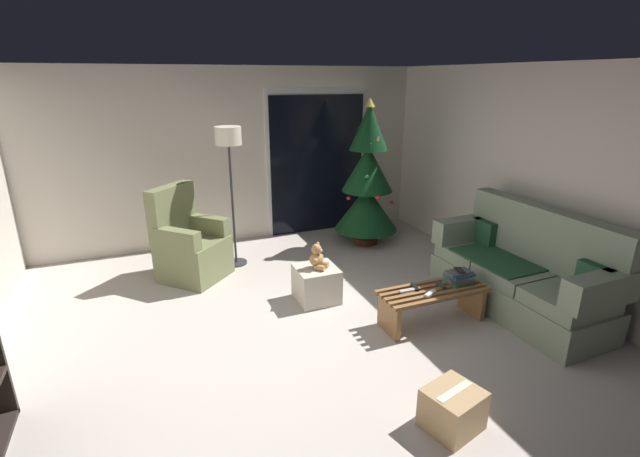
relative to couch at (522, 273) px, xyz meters
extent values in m
plane|color=#BCB2A8|center=(-2.32, 0.21, -0.40)|extent=(7.00, 7.00, 0.00)
cube|color=beige|center=(-2.32, 3.27, 0.85)|extent=(5.72, 0.12, 2.50)
cube|color=beige|center=(0.54, 0.21, 0.85)|extent=(0.12, 6.00, 2.50)
cube|color=silver|center=(-1.05, 3.20, 0.70)|extent=(1.60, 0.02, 2.20)
cube|color=black|center=(-1.05, 3.18, 0.65)|extent=(1.50, 0.02, 2.10)
cube|color=gray|center=(-0.07, 0.00, -0.23)|extent=(0.81, 1.92, 0.34)
cube|color=gray|center=(-0.07, -0.62, 0.01)|extent=(0.69, 0.62, 0.14)
cube|color=gray|center=(-0.09, 0.00, 0.01)|extent=(0.69, 0.62, 0.14)
cube|color=gray|center=(-0.10, 0.62, 0.01)|extent=(0.69, 0.62, 0.14)
cube|color=gray|center=(0.23, 0.00, 0.38)|extent=(0.25, 1.90, 0.60)
cube|color=gray|center=(-0.05, -0.87, 0.22)|extent=(0.76, 0.22, 0.28)
cube|color=gray|center=(-0.09, 0.87, 0.22)|extent=(0.76, 0.22, 0.28)
cube|color=#234C2D|center=(-0.11, 0.25, 0.09)|extent=(0.62, 0.91, 0.02)
cube|color=#234C2D|center=(0.11, -0.70, 0.22)|extent=(0.13, 0.32, 0.28)
cube|color=#234C2D|center=(0.08, 0.70, 0.22)|extent=(0.13, 0.32, 0.28)
cube|color=olive|center=(-1.05, -0.09, -0.05)|extent=(1.10, 0.05, 0.04)
cube|color=olive|center=(-1.05, -0.01, -0.05)|extent=(1.10, 0.05, 0.04)
cube|color=olive|center=(-1.05, 0.08, -0.05)|extent=(1.10, 0.05, 0.04)
cube|color=olive|center=(-1.05, 0.17, -0.05)|extent=(1.10, 0.05, 0.04)
cube|color=olive|center=(-1.05, 0.26, -0.05)|extent=(1.10, 0.05, 0.04)
cube|color=olive|center=(-1.54, 0.08, -0.23)|extent=(0.05, 0.36, 0.34)
cube|color=olive|center=(-0.56, 0.08, -0.23)|extent=(0.05, 0.36, 0.34)
cube|color=#ADADB2|center=(-1.32, 0.13, -0.02)|extent=(0.16, 0.05, 0.02)
cube|color=silver|center=(-1.14, 0.00, -0.02)|extent=(0.16, 0.11, 0.02)
cube|color=#333338|center=(-0.94, 0.12, -0.02)|extent=(0.06, 0.16, 0.02)
cube|color=black|center=(-1.20, 0.17, -0.02)|extent=(0.09, 0.16, 0.02)
cube|color=#337042|center=(-0.73, 0.10, -0.01)|extent=(0.25, 0.19, 0.04)
cube|color=#4C4C51|center=(-0.74, 0.10, 0.03)|extent=(0.29, 0.24, 0.04)
cube|color=#285684|center=(-0.72, 0.11, 0.06)|extent=(0.27, 0.19, 0.03)
cube|color=#4C4C51|center=(-0.74, 0.11, 0.09)|extent=(0.26, 0.15, 0.03)
cube|color=black|center=(-0.73, 0.11, 0.11)|extent=(0.10, 0.16, 0.01)
cylinder|color=#4C1E19|center=(-0.61, 2.36, -0.35)|extent=(0.36, 0.36, 0.10)
cylinder|color=brown|center=(-0.61, 2.36, -0.24)|extent=(0.08, 0.08, 0.12)
cone|color=#0F3819|center=(-0.61, 2.36, 0.14)|extent=(0.92, 0.92, 0.64)
cone|color=#0F3819|center=(-0.61, 2.36, 0.72)|extent=(0.73, 0.73, 0.64)
cone|color=#0F3819|center=(-0.61, 2.36, 1.30)|extent=(0.54, 0.54, 0.64)
sphere|color=red|center=(-0.62, 2.01, 0.38)|extent=(0.06, 0.06, 0.06)
sphere|color=red|center=(-0.95, 2.25, 0.35)|extent=(0.06, 0.06, 0.06)
sphere|color=red|center=(-0.43, 2.56, 0.75)|extent=(0.06, 0.06, 0.06)
sphere|color=red|center=(-0.49, 2.46, 1.26)|extent=(0.06, 0.06, 0.06)
sphere|color=red|center=(-0.22, 2.33, 0.19)|extent=(0.06, 0.06, 0.06)
sphere|color=#1E8C33|center=(-0.76, 2.11, 0.66)|extent=(0.06, 0.06, 0.06)
sphere|color=gold|center=(-0.58, 2.18, 1.13)|extent=(0.06, 0.06, 0.06)
sphere|color=blue|center=(-0.59, 2.52, 1.27)|extent=(0.06, 0.06, 0.06)
sphere|color=#B233A5|center=(-0.68, 2.18, 1.09)|extent=(0.06, 0.06, 0.06)
sphere|color=gold|center=(-0.46, 2.57, 0.79)|extent=(0.06, 0.06, 0.06)
sphere|color=#B233A5|center=(-0.57, 2.19, 1.16)|extent=(0.06, 0.06, 0.06)
cone|color=#EAD14C|center=(-0.61, 2.36, 1.62)|extent=(0.14, 0.14, 0.12)
cube|color=olive|center=(-3.11, 2.06, -0.24)|extent=(0.96, 0.96, 0.31)
cube|color=olive|center=(-3.11, 2.06, 0.00)|extent=(0.96, 0.96, 0.18)
cube|color=olive|center=(-3.30, 2.26, 0.41)|extent=(0.60, 0.59, 0.64)
cube|color=olive|center=(-2.89, 2.25, 0.20)|extent=(0.51, 0.51, 0.22)
cube|color=olive|center=(-3.29, 1.85, 0.20)|extent=(0.51, 0.51, 0.22)
cylinder|color=#2D2D30|center=(-2.56, 2.30, -0.39)|extent=(0.28, 0.28, 0.02)
cylinder|color=#2D2D30|center=(-2.56, 2.30, 0.40)|extent=(0.03, 0.03, 1.55)
cylinder|color=beige|center=(-2.56, 2.30, 1.27)|extent=(0.32, 0.32, 0.22)
cube|color=beige|center=(-1.94, 0.96, -0.21)|extent=(0.44, 0.44, 0.39)
cylinder|color=tan|center=(-1.86, 0.95, 0.02)|extent=(0.12, 0.12, 0.06)
cylinder|color=tan|center=(-1.93, 0.88, 0.02)|extent=(0.12, 0.12, 0.06)
sphere|color=tan|center=(-1.94, 0.96, 0.09)|extent=(0.15, 0.15, 0.15)
sphere|color=tan|center=(-1.94, 0.96, 0.20)|extent=(0.11, 0.11, 0.11)
sphere|color=tan|center=(-1.90, 0.93, 0.19)|extent=(0.04, 0.04, 0.04)
sphere|color=tan|center=(-1.91, 0.99, 0.25)|extent=(0.04, 0.04, 0.04)
sphere|color=tan|center=(-1.97, 0.93, 0.25)|extent=(0.04, 0.04, 0.04)
sphere|color=tan|center=(-1.88, 1.00, 0.10)|extent=(0.06, 0.06, 0.06)
sphere|color=tan|center=(-1.98, 0.90, 0.10)|extent=(0.06, 0.06, 0.06)
cube|color=tan|center=(-1.75, -1.16, -0.25)|extent=(0.44, 0.42, 0.30)
cube|color=beige|center=(-1.75, -1.16, -0.10)|extent=(0.33, 0.14, 0.00)
camera|label=1|loc=(-3.55, -3.16, 1.95)|focal=24.99mm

